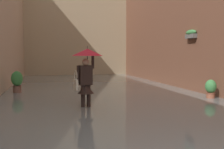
{
  "coord_description": "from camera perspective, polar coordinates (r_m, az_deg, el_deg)",
  "views": [
    {
      "loc": [
        2.08,
        2.05,
        1.67
      ],
      "look_at": [
        0.42,
        -5.15,
        1.14
      ],
      "focal_mm": 43.11,
      "sensor_mm": 36.0,
      "label": 1
    }
  ],
  "objects": [
    {
      "name": "ground_plane",
      "position": [
        11.91,
        -2.82,
        -3.97
      ],
      "size": [
        60.0,
        60.0,
        0.0
      ],
      "primitive_type": "plane",
      "color": "gray"
    },
    {
      "name": "flood_water",
      "position": [
        11.9,
        -2.82,
        -3.69
      ],
      "size": [
        8.76,
        25.1,
        0.11
      ],
      "primitive_type": "cube",
      "color": "slate",
      "rests_on": "ground_plane"
    },
    {
      "name": "building_facade_far",
      "position": [
        22.37,
        -7.71,
        12.05
      ],
      "size": [
        11.56,
        1.8,
        9.55
      ],
      "primitive_type": "cube",
      "color": "tan",
      "rests_on": "ground_plane"
    },
    {
      "name": "person_wading",
      "position": [
        8.1,
        -5.45,
        1.63
      ],
      "size": [
        0.94,
        0.94,
        1.94
      ],
      "color": "#4C4233",
      "rests_on": "ground_plane"
    },
    {
      "name": "potted_plant_mid_right",
      "position": [
        11.9,
        -19.49,
        -1.42
      ],
      "size": [
        0.47,
        0.47,
        1.01
      ],
      "color": "brown",
      "rests_on": "ground_plane"
    },
    {
      "name": "potted_plant_near_left",
      "position": [
        10.43,
        20.19,
        -2.92
      ],
      "size": [
        0.4,
        0.4,
        0.79
      ],
      "color": "#9E563D",
      "rests_on": "ground_plane"
    }
  ]
}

